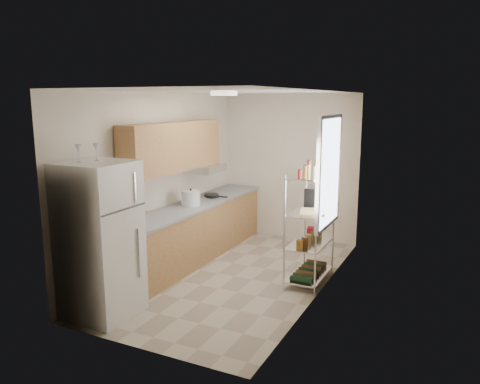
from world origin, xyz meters
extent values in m
cube|color=#B4A992|center=(0.00, 0.00, -0.01)|extent=(2.50, 4.40, 0.01)
cube|color=white|center=(0.00, 0.00, 2.60)|extent=(2.50, 4.40, 0.01)
cube|color=#F1E0C9|center=(0.00, 2.21, 1.30)|extent=(2.50, 0.01, 2.60)
cube|color=#F1E0C9|center=(0.00, -2.21, 1.30)|extent=(2.50, 0.01, 2.60)
cube|color=#F1E0C9|center=(-1.25, 0.00, 1.30)|extent=(0.01, 4.40, 2.60)
cube|color=#F1E0C9|center=(1.25, 0.00, 1.30)|extent=(0.01, 4.40, 2.60)
cube|color=#B6844D|center=(-0.92, 0.44, 0.43)|extent=(0.60, 3.48, 0.86)
cube|color=gray|center=(-0.90, 0.44, 0.88)|extent=(0.63, 3.51, 0.04)
cube|color=#B7BABC|center=(-0.94, -0.70, 0.88)|extent=(0.52, 0.44, 0.04)
cube|color=#B7BABC|center=(-0.64, 1.80, 0.46)|extent=(0.01, 0.55, 0.72)
cube|color=#B6844D|center=(-1.05, 0.10, 1.81)|extent=(0.33, 2.20, 0.72)
cube|color=#B7BABC|center=(-1.00, 0.90, 1.39)|extent=(0.50, 0.60, 0.12)
cube|color=white|center=(1.23, 0.35, 1.55)|extent=(0.06, 1.00, 1.46)
cube|color=silver|center=(1.00, 0.30, 0.10)|extent=(0.45, 0.90, 0.02)
cube|color=silver|center=(1.00, 0.30, 0.55)|extent=(0.45, 0.90, 0.02)
cube|color=silver|center=(1.00, 0.30, 1.00)|extent=(0.45, 0.90, 0.02)
cube|color=silver|center=(1.00, 0.30, 1.50)|extent=(0.45, 0.90, 0.02)
cylinder|color=silver|center=(0.79, -0.14, 0.78)|extent=(0.02, 0.02, 1.55)
cylinder|color=silver|center=(0.79, 0.74, 0.78)|extent=(0.02, 0.02, 1.55)
cylinder|color=silver|center=(1.22, -0.14, 0.78)|extent=(0.02, 0.02, 1.55)
cylinder|color=silver|center=(1.22, 0.74, 0.78)|extent=(0.02, 0.02, 1.55)
cylinder|color=white|center=(0.00, -0.30, 2.57)|extent=(0.34, 0.34, 0.05)
cube|color=silver|center=(-0.87, -1.73, 0.91)|extent=(0.75, 0.75, 1.81)
cylinder|color=silver|center=(-0.89, 0.29, 1.01)|extent=(0.28, 0.28, 0.23)
cylinder|color=black|center=(-0.94, 1.02, 0.92)|extent=(0.29, 0.29, 0.04)
cylinder|color=black|center=(-0.89, 0.94, 0.92)|extent=(0.24, 0.24, 0.04)
cube|color=tan|center=(1.07, 0.16, 1.02)|extent=(0.42, 0.48, 0.03)
cube|color=black|center=(0.96, 0.52, 1.16)|extent=(0.18, 0.26, 0.30)
cube|color=#B01522|center=(0.94, 0.54, 0.63)|extent=(0.11, 0.14, 0.15)
camera|label=1|loc=(2.84, -5.68, 2.48)|focal=35.00mm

